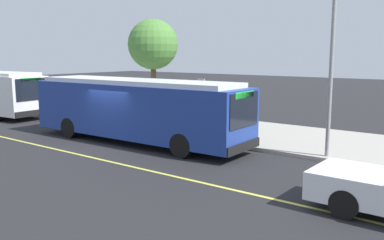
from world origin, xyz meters
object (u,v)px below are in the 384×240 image
(pedestrian_commuter, at_px, (174,109))
(transit_bus_main, at_px, (136,108))
(waiting_bench, at_px, (174,115))
(route_sign_post, at_px, (201,99))

(pedestrian_commuter, bearing_deg, transit_bus_main, -75.89)
(waiting_bench, xyz_separation_m, pedestrian_commuter, (0.54, -0.69, 0.48))
(transit_bus_main, distance_m, pedestrian_commuter, 4.01)
(route_sign_post, relative_size, pedestrian_commuter, 1.66)
(transit_bus_main, distance_m, route_sign_post, 3.22)
(transit_bus_main, relative_size, waiting_bench, 7.21)
(transit_bus_main, relative_size, route_sign_post, 4.12)
(pedestrian_commuter, bearing_deg, route_sign_post, -23.72)
(waiting_bench, bearing_deg, transit_bus_main, -71.65)
(transit_bus_main, height_order, waiting_bench, transit_bus_main)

